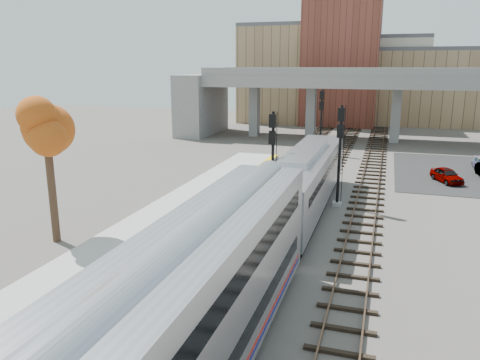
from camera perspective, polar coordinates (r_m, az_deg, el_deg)
The scene contains 13 objects.
ground at distance 22.20m, azimuth -0.15°, elevation -12.56°, with size 160.00×160.00×0.00m, color #47423D.
platform at distance 25.09m, azimuth -16.36°, elevation -9.48°, with size 4.50×60.00×0.35m, color #9E9E99.
yellow_strip at distance 24.06m, azimuth -12.56°, elevation -9.80°, with size 0.70×60.00×0.01m, color yellow.
tracks at distance 33.32m, azimuth 7.94°, elevation -3.37°, with size 10.70×95.00×0.25m.
overpass at distance 64.08m, azimuth 16.73°, elevation 9.67°, with size 54.00×12.00×9.50m.
buildings_far at distance 85.66m, azimuth 14.65°, elevation 12.11°, with size 43.00×21.00×20.60m.
parking_lot at distance 48.62m, azimuth 26.54°, elevation 0.70°, with size 14.00×18.00×0.04m, color black.
locomotive at distance 32.25m, azimuth 8.04°, elevation 0.10°, with size 3.02×19.05×4.10m.
signal_mast_near at distance 31.32m, azimuth 3.96°, elevation 1.92°, with size 0.60×0.64×6.92m.
signal_mast_mid at distance 33.46m, azimuth 12.01°, elevation 2.75°, with size 0.60×0.64×7.20m.
signal_mast_far at distance 53.67m, azimuth 9.83°, elevation 6.97°, with size 0.60×0.64×7.21m.
tree at distance 27.62m, azimuth -22.61°, elevation 6.03°, with size 3.60×3.60×8.92m.
car_a at distance 43.90m, azimuth 23.91°, elevation 0.55°, with size 1.47×3.64×1.24m, color #99999E.
Camera 1 is at (6.03, -18.94, 9.89)m, focal length 35.00 mm.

